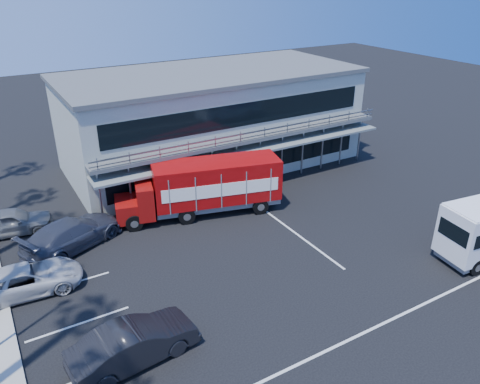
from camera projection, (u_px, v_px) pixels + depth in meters
ground at (291, 262)px, 25.09m from camera, size 120.00×120.00×0.00m
building at (212, 118)px, 36.50m from camera, size 22.40×12.00×7.30m
red_truck at (206, 186)px, 29.33m from camera, size 10.54×4.84×3.46m
parked_car_b at (134, 344)px, 18.44m from camera, size 5.32×2.36×1.70m
parked_car_c at (27, 279)px, 22.50m from camera, size 5.24×2.68×1.42m
parked_car_d at (72, 233)px, 26.11m from camera, size 6.32×4.63×1.70m
parked_car_e at (11, 222)px, 27.45m from camera, size 4.89×2.69×1.58m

